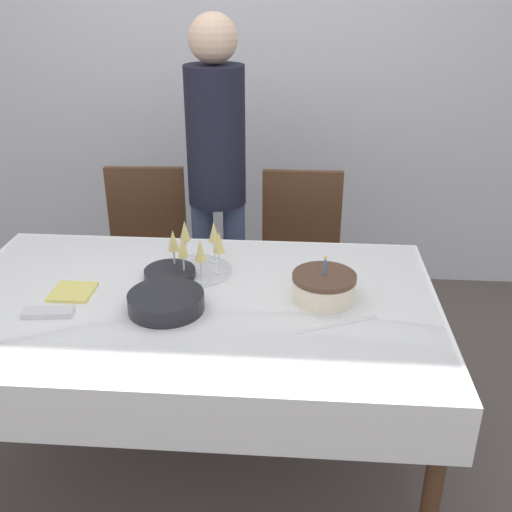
{
  "coord_description": "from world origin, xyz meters",
  "views": [
    {
      "loc": [
        0.37,
        -1.88,
        1.83
      ],
      "look_at": [
        0.22,
        0.13,
        0.89
      ],
      "focal_mm": 42.0,
      "sensor_mm": 36.0,
      "label": 1
    }
  ],
  "objects_px": {
    "dining_chair_far_right": "(300,260)",
    "birthday_cake": "(324,287)",
    "plate_stack_main": "(166,302)",
    "person_standing": "(216,161)",
    "champagne_tray": "(195,252)",
    "plate_stack_dessert": "(170,274)",
    "dining_chair_far_left": "(146,255)"
  },
  "relations": [
    {
      "from": "plate_stack_main",
      "to": "person_standing",
      "type": "height_order",
      "value": "person_standing"
    },
    {
      "from": "champagne_tray",
      "to": "person_standing",
      "type": "xyz_separation_m",
      "value": [
        -0.0,
        0.67,
        0.17
      ]
    },
    {
      "from": "dining_chair_far_right",
      "to": "plate_stack_main",
      "type": "distance_m",
      "value": 1.09
    },
    {
      "from": "dining_chair_far_right",
      "to": "birthday_cake",
      "type": "xyz_separation_m",
      "value": [
        0.08,
        -0.83,
        0.29
      ]
    },
    {
      "from": "dining_chair_far_left",
      "to": "birthday_cake",
      "type": "height_order",
      "value": "dining_chair_far_left"
    },
    {
      "from": "dining_chair_far_left",
      "to": "champagne_tray",
      "type": "distance_m",
      "value": 0.81
    },
    {
      "from": "birthday_cake",
      "to": "plate_stack_main",
      "type": "height_order",
      "value": "birthday_cake"
    },
    {
      "from": "plate_stack_main",
      "to": "champagne_tray",
      "type": "bearing_deg",
      "value": 79.7
    },
    {
      "from": "dining_chair_far_right",
      "to": "champagne_tray",
      "type": "relative_size",
      "value": 3.25
    },
    {
      "from": "dining_chair_far_left",
      "to": "plate_stack_dessert",
      "type": "height_order",
      "value": "dining_chair_far_left"
    },
    {
      "from": "plate_stack_main",
      "to": "plate_stack_dessert",
      "type": "height_order",
      "value": "plate_stack_main"
    },
    {
      "from": "plate_stack_main",
      "to": "person_standing",
      "type": "relative_size",
      "value": 0.16
    },
    {
      "from": "plate_stack_main",
      "to": "plate_stack_dessert",
      "type": "distance_m",
      "value": 0.25
    },
    {
      "from": "birthday_cake",
      "to": "person_standing",
      "type": "height_order",
      "value": "person_standing"
    },
    {
      "from": "dining_chair_far_right",
      "to": "champagne_tray",
      "type": "bearing_deg",
      "value": -122.85
    },
    {
      "from": "dining_chair_far_left",
      "to": "birthday_cake",
      "type": "bearing_deg",
      "value": -43.4
    },
    {
      "from": "dining_chair_far_right",
      "to": "dining_chair_far_left",
      "type": "bearing_deg",
      "value": -179.99
    },
    {
      "from": "dining_chair_far_left",
      "to": "plate_stack_dessert",
      "type": "relative_size",
      "value": 4.86
    },
    {
      "from": "dining_chair_far_left",
      "to": "person_standing",
      "type": "distance_m",
      "value": 0.62
    },
    {
      "from": "birthday_cake",
      "to": "dining_chair_far_left",
      "type": "bearing_deg",
      "value": 136.6
    },
    {
      "from": "birthday_cake",
      "to": "champagne_tray",
      "type": "height_order",
      "value": "champagne_tray"
    },
    {
      "from": "champagne_tray",
      "to": "plate_stack_dessert",
      "type": "relative_size",
      "value": 1.5
    },
    {
      "from": "dining_chair_far_left",
      "to": "birthday_cake",
      "type": "distance_m",
      "value": 1.24
    },
    {
      "from": "plate_stack_main",
      "to": "birthday_cake",
      "type": "bearing_deg",
      "value": 12.01
    },
    {
      "from": "dining_chair_far_left",
      "to": "champagne_tray",
      "type": "relative_size",
      "value": 3.25
    },
    {
      "from": "dining_chair_far_left",
      "to": "dining_chair_far_right",
      "type": "xyz_separation_m",
      "value": [
        0.79,
        0.0,
        0.0
      ]
    },
    {
      "from": "plate_stack_main",
      "to": "person_standing",
      "type": "xyz_separation_m",
      "value": [
        0.05,
        0.97,
        0.23
      ]
    },
    {
      "from": "dining_chair_far_right",
      "to": "plate_stack_main",
      "type": "relative_size",
      "value": 3.61
    },
    {
      "from": "dining_chair_far_left",
      "to": "dining_chair_far_right",
      "type": "bearing_deg",
      "value": 0.01
    },
    {
      "from": "birthday_cake",
      "to": "person_standing",
      "type": "bearing_deg",
      "value": 120.37
    },
    {
      "from": "person_standing",
      "to": "plate_stack_main",
      "type": "bearing_deg",
      "value": -93.12
    },
    {
      "from": "dining_chair_far_left",
      "to": "dining_chair_far_right",
      "type": "distance_m",
      "value": 0.79
    }
  ]
}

